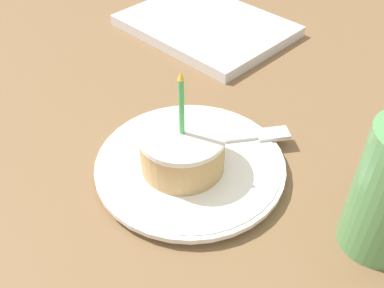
# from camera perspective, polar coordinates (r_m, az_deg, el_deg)

# --- Properties ---
(ground_plane) EXTENTS (2.40, 2.40, 0.04)m
(ground_plane) POSITION_cam_1_polar(r_m,az_deg,el_deg) (0.60, 0.72, -5.43)
(ground_plane) COLOR brown
(ground_plane) RESTS_ON ground
(plate) EXTENTS (0.25, 0.25, 0.02)m
(plate) POSITION_cam_1_polar(r_m,az_deg,el_deg) (0.59, 0.00, -2.57)
(plate) COLOR white
(plate) RESTS_ON ground_plane
(cake_slice) EXTENTS (0.11, 0.11, 0.14)m
(cake_slice) POSITION_cam_1_polar(r_m,az_deg,el_deg) (0.55, -1.24, -0.66)
(cake_slice) COLOR tan
(cake_slice) RESTS_ON plate
(fork) EXTENTS (0.13, 0.16, 0.00)m
(fork) POSITION_cam_1_polar(r_m,az_deg,el_deg) (0.61, 5.04, 0.70)
(fork) COLOR silver
(fork) RESTS_ON plate
(marble_board) EXTENTS (0.30, 0.23, 0.02)m
(marble_board) POSITION_cam_1_polar(r_m,az_deg,el_deg) (0.91, 1.77, 14.79)
(marble_board) COLOR silver
(marble_board) RESTS_ON ground_plane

